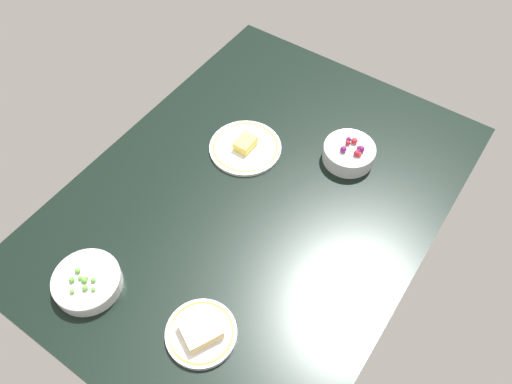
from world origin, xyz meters
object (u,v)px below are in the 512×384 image
object	(u,v)px
bowl_berries	(349,153)
plate_cheese	(245,147)
plate_sandwich	(201,332)
bowl_peas	(87,282)

from	to	relation	value
bowl_berries	plate_cheese	world-z (taller)	bowl_berries
plate_sandwich	plate_cheese	bearing A→B (deg)	25.05
plate_sandwich	bowl_peas	xyz separation A→B (cm)	(-6.18, 32.11, 0.74)
bowl_berries	bowl_peas	bearing A→B (deg)	155.29
plate_cheese	bowl_berries	bearing A→B (deg)	-62.94
bowl_peas	bowl_berries	bearing A→B (deg)	-24.71
bowl_berries	bowl_peas	world-z (taller)	bowl_berries
plate_sandwich	bowl_peas	bearing A→B (deg)	100.89
bowl_berries	plate_cheese	bearing A→B (deg)	117.06
bowl_berries	plate_cheese	distance (cm)	32.05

